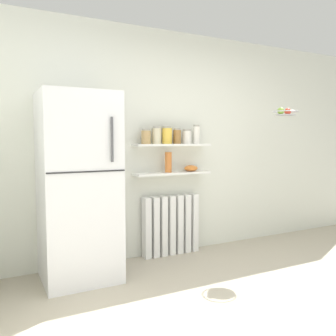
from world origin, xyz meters
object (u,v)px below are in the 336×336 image
storage_jar_4 (187,137)px  shelf_bowl (191,168)px  storage_jar_2 (167,135)px  vase (168,162)px  storage_jar_5 (196,134)px  hanging_fruit_basket (285,112)px  radiator (171,225)px  storage_jar_3 (177,136)px  refrigerator (79,187)px  storage_jar_1 (157,135)px  storage_jar_0 (146,137)px

storage_jar_4 → shelf_bowl: bearing=0.0°
storage_jar_2 → vase: (0.02, -0.00, -0.31)m
storage_jar_5 → hanging_fruit_basket: hanging_fruit_basket is taller
storage_jar_4 → hanging_fruit_basket: bearing=-23.9°
storage_jar_2 → shelf_bowl: (0.32, -0.00, -0.39)m
radiator → storage_jar_2: bearing=-155.3°
storage_jar_5 → shelf_bowl: 0.41m
shelf_bowl → storage_jar_5: bearing=-0.0°
storage_jar_4 → shelf_bowl: size_ratio=1.05×
storage_jar_3 → storage_jar_4: storage_jar_3 is taller
storage_jar_3 → hanging_fruit_basket: size_ratio=0.59×
refrigerator → storage_jar_1: (0.93, 0.22, 0.50)m
storage_jar_0 → storage_jar_3: storage_jar_3 is taller
storage_jar_0 → storage_jar_5: storage_jar_5 is taller
storage_jar_4 → hanging_fruit_basket: hanging_fruit_basket is taller
storage_jar_1 → vase: size_ratio=0.84×
hanging_fruit_basket → refrigerator: bearing=174.0°
hanging_fruit_basket → storage_jar_0: bearing=163.5°
shelf_bowl → hanging_fruit_basket: (1.01, -0.47, 0.66)m
storage_jar_2 → storage_jar_1: bearing=-180.0°
storage_jar_1 → vase: bearing=-0.0°
radiator → storage_jar_2: (-0.07, -0.03, 1.05)m
storage_jar_0 → hanging_fruit_basket: 1.68m
storage_jar_1 → radiator: bearing=8.7°
storage_jar_2 → storage_jar_3: (0.13, -0.00, -0.01)m
radiator → shelf_bowl: (0.25, -0.03, 0.66)m
storage_jar_0 → storage_jar_2: 0.26m
vase → hanging_fruit_basket: hanging_fruit_basket is taller
shelf_bowl → hanging_fruit_basket: bearing=-25.1°
radiator → storage_jar_3: storage_jar_3 is taller
shelf_bowl → storage_jar_3: bearing=-180.0°
hanging_fruit_basket → vase: bearing=160.2°
radiator → vase: 0.74m
storage_jar_2 → storage_jar_4: bearing=-0.0°
vase → shelf_bowl: vase is taller
storage_jar_3 → storage_jar_5: size_ratio=0.80×
radiator → shelf_bowl: bearing=-6.8°
storage_jar_0 → storage_jar_4: size_ratio=0.99×
refrigerator → radiator: bearing=12.5°
storage_jar_3 → hanging_fruit_basket: 1.32m
storage_jar_0 → shelf_bowl: (0.58, 0.00, -0.37)m
storage_jar_1 → storage_jar_5: 0.52m
radiator → shelf_bowl: shelf_bowl is taller
radiator → storage_jar_4: bearing=-8.7°
radiator → storage_jar_0: (-0.33, -0.03, 1.03)m
storage_jar_0 → refrigerator: bearing=-164.7°
radiator → storage_jar_5: (0.33, -0.03, 1.06)m
shelf_bowl → radiator: bearing=173.2°
vase → storage_jar_4: bearing=0.0°
storage_jar_2 → storage_jar_3: storage_jar_2 is taller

